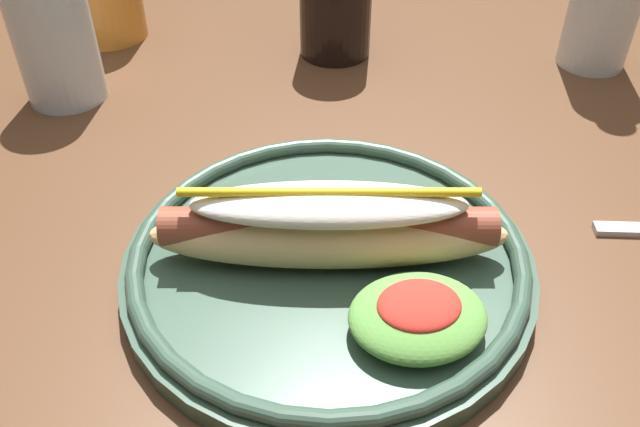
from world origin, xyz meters
TOP-DOWN VIEW (x-y plane):
  - dining_table at (0.00, 0.00)m, footprint 1.31×0.86m
  - hot_dog_plate at (-0.04, -0.14)m, footprint 0.28×0.28m
  - water_cup at (-0.24, 0.14)m, footprint 0.07×0.07m

SIDE VIEW (x-z plane):
  - dining_table at x=0.00m, z-range 0.27..1.01m
  - hot_dog_plate at x=-0.04m, z-range 0.72..0.80m
  - water_cup at x=-0.24m, z-range 0.74..0.86m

